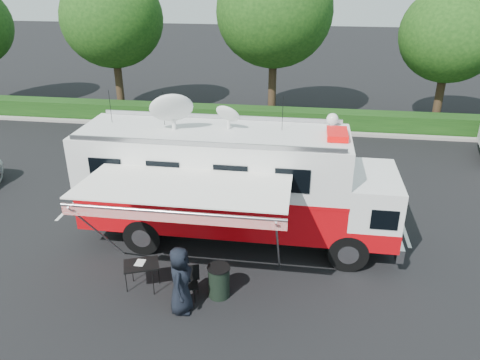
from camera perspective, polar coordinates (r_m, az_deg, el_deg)
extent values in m
plane|color=black|center=(15.46, -0.27, -7.18)|extent=(120.00, 120.00, 0.00)
cube|color=#9E998E|center=(25.38, 12.52, 5.54)|extent=(60.00, 0.35, 0.15)
cube|color=black|center=(26.10, 12.50, 7.07)|extent=(60.00, 1.20, 1.00)
cylinder|color=black|center=(28.81, -14.59, 12.01)|extent=(0.44, 0.44, 4.40)
ellipsoid|color=#14380F|center=(28.32, -15.32, 18.43)|extent=(5.63, 5.63, 5.35)
cylinder|color=black|center=(26.67, 3.98, 12.20)|extent=(0.44, 0.44, 4.80)
ellipsoid|color=#14380F|center=(26.14, 4.22, 19.82)|extent=(6.14, 6.14, 5.84)
cylinder|color=black|center=(27.60, 23.20, 9.86)|extent=(0.44, 0.44, 4.00)
ellipsoid|color=#14380F|center=(27.09, 24.27, 15.88)|extent=(5.12, 5.12, 4.86)
cube|color=silver|center=(19.84, -17.82, -0.84)|extent=(0.12, 5.50, 0.01)
cube|color=silver|center=(18.11, -0.42, -2.07)|extent=(0.12, 5.50, 0.01)
cube|color=silver|center=(18.28, 18.54, -3.19)|extent=(0.12, 5.50, 0.01)
cube|color=black|center=(15.15, -0.27, -5.30)|extent=(9.20, 1.50, 0.32)
cylinder|color=black|center=(14.10, 13.03, -8.54)|extent=(1.18, 0.34, 1.18)
cylinder|color=black|center=(16.12, 12.51, -3.98)|extent=(1.18, 0.34, 1.18)
cylinder|color=black|center=(14.80, -11.75, -6.66)|extent=(1.18, 0.34, 1.18)
cylinder|color=black|center=(16.74, -9.13, -2.54)|extent=(1.18, 0.34, 1.18)
cube|color=silver|center=(15.27, 18.19, -6.18)|extent=(0.21, 2.67, 0.43)
cube|color=silver|center=(14.66, 15.64, -2.63)|extent=(1.50, 2.67, 1.82)
cube|color=#B8070D|center=(14.96, 15.36, -4.82)|extent=(1.52, 2.69, 0.59)
cube|color=black|center=(14.64, 18.47, -1.66)|extent=(0.13, 2.37, 0.75)
cube|color=#B8070D|center=(14.89, -3.13, -2.41)|extent=(8.13, 2.67, 1.28)
cube|color=#B8070D|center=(14.60, -3.19, -0.17)|extent=(8.15, 2.69, 0.11)
cube|color=silver|center=(14.29, -3.27, 2.75)|extent=(8.13, 2.67, 1.50)
cube|color=silver|center=(14.01, -3.34, 5.75)|extent=(8.13, 2.67, 0.09)
cube|color=#CC0505|center=(13.72, 11.76, 5.52)|extent=(0.59, 1.02, 0.17)
sphere|color=silver|center=(14.70, 11.20, 7.30)|extent=(0.36, 0.36, 0.36)
ellipsoid|color=silver|center=(13.91, -8.36, 8.68)|extent=(1.28, 1.28, 0.38)
ellipsoid|color=silver|center=(13.97, -1.49, 8.08)|extent=(0.75, 0.75, 0.21)
cylinder|color=black|center=(15.23, -15.53, 8.60)|extent=(0.02, 0.02, 1.07)
cylinder|color=black|center=(14.63, -9.30, 8.54)|extent=(0.02, 0.02, 1.07)
cylinder|color=black|center=(14.00, 5.21, 8.02)|extent=(0.02, 0.02, 1.07)
cube|color=white|center=(11.89, -6.78, -0.69)|extent=(5.35, 2.56, 0.22)
cube|color=red|center=(10.90, -8.39, -4.43)|extent=(5.35, 0.04, 0.30)
cylinder|color=#B2B2B7|center=(10.82, -8.46, -3.89)|extent=(5.35, 0.07, 0.07)
cylinder|color=#B2B2B7|center=(13.36, -16.68, -6.27)|extent=(0.05, 2.75, 3.08)
cylinder|color=#B2B2B7|center=(12.25, 4.65, -8.23)|extent=(0.05, 2.75, 3.08)
imported|color=black|center=(12.73, -7.03, -15.42)|extent=(0.63, 0.94, 1.88)
cube|color=black|center=(13.18, -11.95, -10.06)|extent=(1.11, 0.95, 0.04)
cylinder|color=black|center=(13.35, -13.73, -11.79)|extent=(0.02, 0.02, 0.77)
cylinder|color=black|center=(13.71, -13.01, -10.63)|extent=(0.02, 0.02, 0.77)
cylinder|color=black|center=(13.10, -10.53, -12.22)|extent=(0.02, 0.02, 0.77)
cylinder|color=black|center=(13.47, -9.89, -11.02)|extent=(0.02, 0.02, 0.77)
cube|color=silver|center=(13.22, -12.09, -9.82)|extent=(0.24, 0.33, 0.01)
cube|color=black|center=(12.82, -6.15, -12.61)|extent=(0.55, 0.55, 0.04)
cube|color=black|center=(12.84, -5.96, -11.19)|extent=(0.42, 0.18, 0.48)
cylinder|color=black|center=(12.86, -7.05, -13.74)|extent=(0.02, 0.02, 0.43)
cylinder|color=black|center=(13.12, -6.66, -12.82)|extent=(0.02, 0.02, 0.43)
cylinder|color=black|center=(12.78, -5.52, -13.91)|extent=(0.02, 0.02, 0.43)
cylinder|color=black|center=(13.04, -5.16, -12.99)|extent=(0.02, 0.02, 0.43)
cylinder|color=black|center=(12.84, -2.58, -12.31)|extent=(0.57, 0.57, 0.88)
cylinder|color=black|center=(12.57, -2.62, -10.63)|extent=(0.62, 0.62, 0.04)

